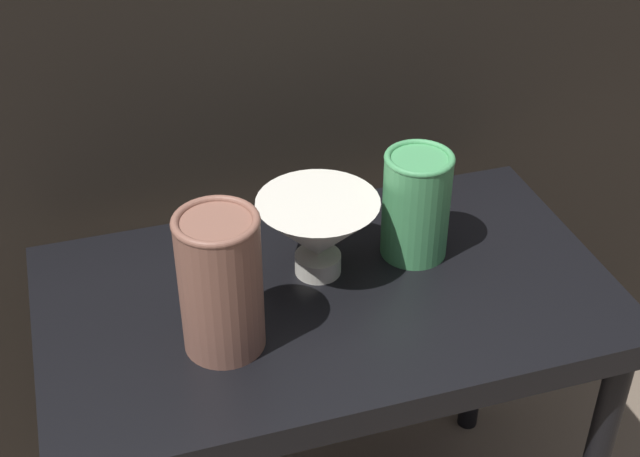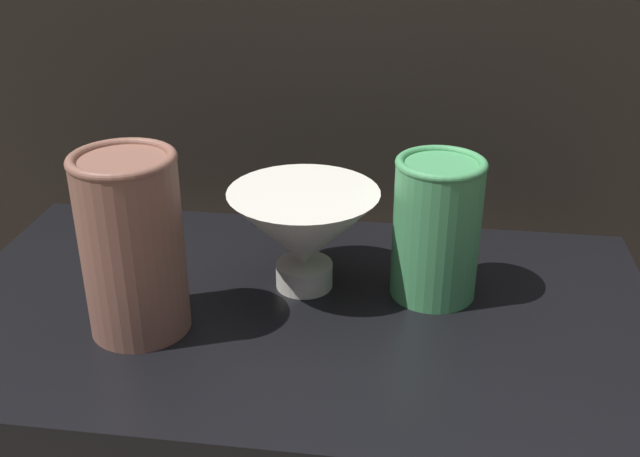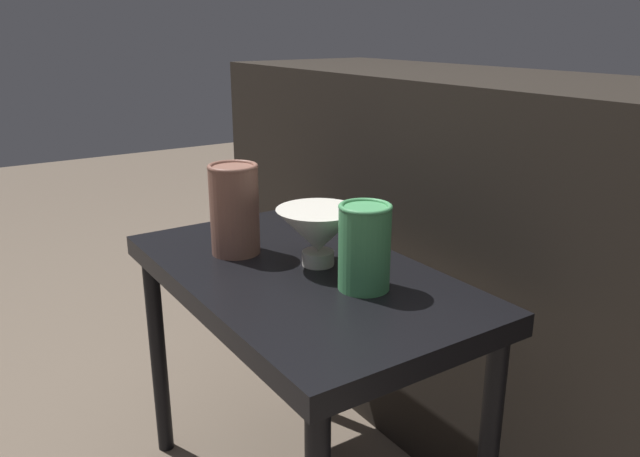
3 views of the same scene
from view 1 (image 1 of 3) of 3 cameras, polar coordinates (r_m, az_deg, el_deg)
name	(u,v)px [view 1 (image 1 of 3)]	position (r m, az deg, el deg)	size (l,w,h in m)	color
table	(328,329)	(1.19, 0.48, -6.44)	(0.74, 0.42, 0.53)	black
couch_backdrop	(238,156)	(1.64, -5.28, 4.64)	(1.74, 0.50, 0.86)	black
bowl	(316,231)	(1.14, -0.29, -0.14)	(0.16, 0.16, 0.11)	silver
vase_textured_left	(220,282)	(1.02, -6.39, -3.40)	(0.10, 0.10, 0.18)	brown
vase_colorful_right	(416,203)	(1.18, 6.18, 1.60)	(0.09, 0.09, 0.15)	#47995B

